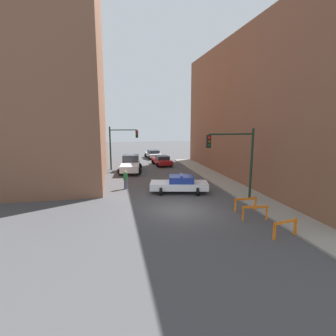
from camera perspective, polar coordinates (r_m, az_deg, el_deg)
ground_plane at (r=17.58m, az=2.34°, el=-9.21°), size 120.00×120.00×0.00m
sidewalk_right at (r=19.96m, az=20.01°, el=-7.28°), size 2.40×44.00×0.12m
building_corner_left at (r=31.56m, az=-27.86°, el=19.05°), size 14.00×20.00×22.63m
building_right at (r=29.80m, az=24.60°, el=11.52°), size 12.00×28.00×14.01m
traffic_light_near at (r=19.71m, az=14.85°, el=3.12°), size 3.64×0.35×5.20m
traffic_light_far at (r=32.13m, az=-10.52°, el=5.64°), size 3.44×0.35×5.20m
police_car at (r=21.63m, az=2.53°, el=-3.51°), size 4.99×3.00×1.52m
white_truck at (r=30.71m, az=-8.18°, el=0.83°), size 3.07×5.61×1.90m
parked_car_near at (r=35.01m, az=-1.32°, el=1.69°), size 2.50×4.43×1.31m
parked_car_mid at (r=41.80m, az=-3.25°, el=3.06°), size 2.53×4.45×1.31m
pedestrian_crossing at (r=22.99m, az=-9.26°, el=-2.46°), size 0.48×0.48×1.66m
barrier_front at (r=14.78m, az=24.19°, el=-11.43°), size 1.58×0.46×0.90m
barrier_mid at (r=16.54m, az=18.42°, el=-8.75°), size 1.59×0.37×0.90m
barrier_back at (r=18.01m, az=16.56°, el=-7.11°), size 1.60×0.18×0.90m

